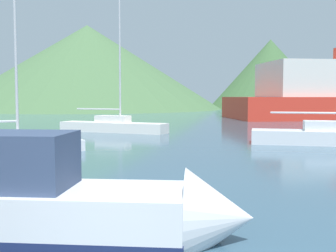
{
  "coord_description": "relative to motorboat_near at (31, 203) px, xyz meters",
  "views": [
    {
      "loc": [
        1.6,
        -3.55,
        2.45
      ],
      "look_at": [
        -0.65,
        14.0,
        1.2
      ],
      "focal_mm": 45.0,
      "sensor_mm": 36.0,
      "label": 1
    }
  ],
  "objects": [
    {
      "name": "sailboat_inner",
      "position": [
        -4.1,
        21.13,
        -0.12
      ],
      "size": [
        7.84,
        3.49,
        10.2
      ],
      "rotation": [
        0.0,
        0.0,
        -0.27
      ],
      "color": "white",
      "rests_on": "ground_plane"
    },
    {
      "name": "sailboat_middle",
      "position": [
        8.56,
        15.19,
        -0.13
      ],
      "size": [
        7.56,
        2.37,
        7.97
      ],
      "rotation": [
        0.0,
        0.0,
        -0.09
      ],
      "color": "silver",
      "rests_on": "ground_plane"
    },
    {
      "name": "hill_central",
      "position": [
        -22.88,
        73.46,
        7.53
      ],
      "size": [
        52.15,
        52.15,
        16.27
      ],
      "color": "#476B42",
      "rests_on": "ground_plane"
    },
    {
      "name": "motorboat_near",
      "position": [
        0.0,
        0.0,
        0.0
      ],
      "size": [
        7.54,
        1.97,
        2.21
      ],
      "rotation": [
        0.0,
        0.0,
        0.04
      ],
      "color": "silver",
      "rests_on": "ground_plane"
    },
    {
      "name": "sailboat_outer",
      "position": [
        -5.93,
        10.13,
        -0.26
      ],
      "size": [
        6.25,
        4.97,
        6.76
      ],
      "rotation": [
        0.0,
        0.0,
        0.6
      ],
      "color": "silver",
      "rests_on": "ground_plane"
    },
    {
      "name": "hill_east",
      "position": [
        13.06,
        81.84,
        6.41
      ],
      "size": [
        24.94,
        24.94,
        14.03
      ],
      "color": "#3D6038",
      "rests_on": "ground_plane"
    }
  ]
}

